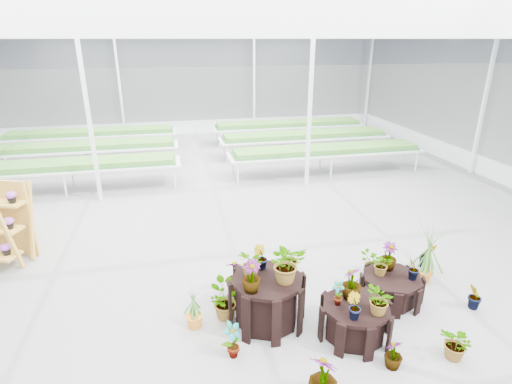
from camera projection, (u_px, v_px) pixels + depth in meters
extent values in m
plane|color=gray|center=(229.00, 261.00, 8.05)|extent=(24.00, 24.00, 0.00)
cylinder|color=black|center=(267.00, 300.00, 6.21)|extent=(1.17, 1.17, 0.79)
cylinder|color=black|center=(355.00, 320.00, 5.94)|extent=(1.09, 1.09, 0.55)
cylinder|color=black|center=(391.00, 288.00, 6.79)|extent=(1.30, 1.30, 0.46)
imported|color=#40732B|center=(252.00, 264.00, 6.02)|extent=(0.43, 0.47, 0.45)
imported|color=#40732B|center=(287.00, 263.00, 5.89)|extent=(0.59, 0.53, 0.61)
imported|color=#40732B|center=(261.00, 257.00, 6.25)|extent=(0.28, 0.27, 0.40)
imported|color=#40732B|center=(251.00, 276.00, 5.67)|extent=(0.39, 0.39, 0.49)
imported|color=#40732B|center=(338.00, 293.00, 5.79)|extent=(0.20, 0.24, 0.39)
imported|color=#40732B|center=(380.00, 301.00, 5.57)|extent=(0.52, 0.53, 0.44)
imported|color=#40732B|center=(352.00, 283.00, 5.91)|extent=(0.42, 0.42, 0.53)
imported|color=#40732B|center=(354.00, 306.00, 5.51)|extent=(0.24, 0.26, 0.38)
imported|color=#40732B|center=(382.00, 264.00, 6.71)|extent=(0.43, 0.40, 0.38)
imported|color=#40732B|center=(413.00, 269.00, 6.55)|extent=(0.29, 0.28, 0.41)
imported|color=#40732B|center=(389.00, 256.00, 6.84)|extent=(0.33, 0.33, 0.50)
imported|color=#40732B|center=(233.00, 340.00, 5.53)|extent=(0.37, 0.35, 0.58)
imported|color=#40732B|center=(223.00, 301.00, 6.32)|extent=(0.74, 0.73, 0.62)
imported|color=#40732B|center=(323.00, 379.00, 4.86)|extent=(0.52, 0.52, 0.65)
imported|color=#40732B|center=(394.00, 354.00, 5.38)|extent=(0.32, 0.32, 0.44)
imported|color=#40732B|center=(457.00, 344.00, 5.51)|extent=(0.50, 0.54, 0.50)
imported|color=#40732B|center=(475.00, 297.00, 6.54)|extent=(0.34, 0.34, 0.48)
imported|color=#40732B|center=(427.00, 255.00, 7.74)|extent=(0.37, 0.33, 0.54)
imported|color=#40732B|center=(372.00, 263.00, 7.54)|extent=(0.50, 0.46, 0.46)
imported|color=#40732B|center=(290.00, 259.00, 7.59)|extent=(0.51, 0.57, 0.56)
imported|color=#40732B|center=(236.00, 277.00, 6.93)|extent=(0.48, 0.48, 0.66)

